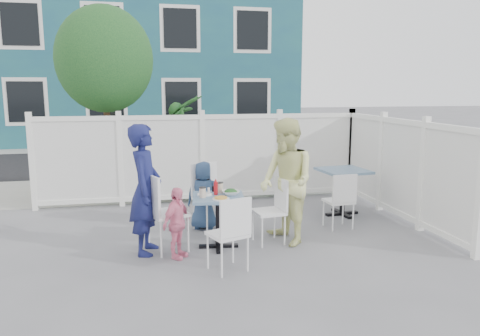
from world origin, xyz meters
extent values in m
plane|color=slate|center=(0.00, 0.00, 0.00)|extent=(80.00, 80.00, 0.00)
cube|color=gray|center=(0.00, 3.80, 0.01)|extent=(24.00, 2.60, 0.01)
cube|color=black|center=(0.00, 7.50, 0.00)|extent=(24.00, 5.00, 0.01)
cube|color=gray|center=(0.00, 10.60, 0.01)|extent=(24.00, 1.60, 0.01)
cube|color=navy|center=(-0.50, 14.00, 3.00)|extent=(11.00, 6.00, 6.00)
cube|color=black|center=(-3.00, 11.02, 1.60)|extent=(1.20, 0.04, 1.40)
cube|color=black|center=(1.00, 11.02, 1.60)|extent=(1.20, 0.04, 1.40)
cube|color=black|center=(-3.00, 11.02, 4.10)|extent=(1.20, 0.04, 1.40)
cube|color=black|center=(1.00, 11.02, 4.10)|extent=(1.20, 0.04, 1.40)
cube|color=white|center=(0.10, 2.40, 0.82)|extent=(5.80, 0.04, 1.40)
cube|color=white|center=(0.10, 2.40, 1.56)|extent=(5.86, 0.08, 0.08)
cube|color=white|center=(0.10, 2.40, 0.06)|extent=(5.86, 0.08, 0.12)
cube|color=white|center=(3.00, 0.60, 0.82)|extent=(0.04, 3.60, 1.40)
cube|color=white|center=(3.00, 0.60, 1.56)|extent=(0.08, 3.66, 0.08)
cube|color=white|center=(3.00, 0.60, 0.06)|extent=(0.08, 3.66, 0.12)
cylinder|color=#382316|center=(-1.60, 3.30, 1.20)|extent=(0.12, 0.12, 2.40)
ellipsoid|color=#113A1C|center=(-1.60, 3.30, 2.60)|extent=(1.80, 1.62, 1.98)
cube|color=gold|center=(-2.26, 4.00, 0.62)|extent=(0.70, 0.52, 1.25)
imported|color=#113A1C|center=(-0.22, 3.10, 0.97)|extent=(1.33, 1.33, 1.94)
imported|color=#113A1C|center=(1.61, 3.00, 0.74)|extent=(1.76, 1.76, 1.48)
cube|color=#47608D|center=(-0.03, -0.12, 0.68)|extent=(0.73, 0.73, 0.04)
cylinder|color=black|center=(-0.03, -0.12, 0.34)|extent=(0.08, 0.08, 0.64)
cube|color=black|center=(-0.03, -0.12, 0.02)|extent=(0.52, 0.14, 0.04)
cube|color=black|center=(-0.03, -0.12, 0.02)|extent=(0.14, 0.52, 0.04)
cube|color=#47608D|center=(2.23, 1.03, 0.74)|extent=(0.79, 0.79, 0.04)
cylinder|color=black|center=(2.23, 1.03, 0.37)|extent=(0.08, 0.08, 0.70)
cube|color=black|center=(2.23, 1.03, 0.02)|extent=(0.57, 0.14, 0.04)
cube|color=black|center=(2.23, 1.03, 0.02)|extent=(0.14, 0.57, 0.04)
cube|color=white|center=(-0.68, -0.10, 0.49)|extent=(0.58, 0.59, 0.04)
cube|color=white|center=(-0.88, -0.17, 0.77)|extent=(0.20, 0.44, 0.49)
cylinder|color=white|center=(-0.58, 0.16, 0.25)|extent=(0.03, 0.03, 0.49)
cylinder|color=white|center=(-0.44, -0.21, 0.25)|extent=(0.03, 0.03, 0.49)
cylinder|color=white|center=(-0.93, 0.02, 0.25)|extent=(0.03, 0.03, 0.49)
cylinder|color=white|center=(-0.79, -0.35, 0.25)|extent=(0.03, 0.03, 0.49)
cube|color=white|center=(0.66, -0.07, 0.43)|extent=(0.43, 0.44, 0.04)
cube|color=white|center=(0.84, -0.05, 0.67)|extent=(0.08, 0.40, 0.43)
cylinder|color=white|center=(0.53, -0.26, 0.21)|extent=(0.02, 0.02, 0.43)
cylinder|color=white|center=(0.48, 0.08, 0.21)|extent=(0.02, 0.02, 0.43)
cylinder|color=white|center=(0.85, -0.22, 0.21)|extent=(0.02, 0.02, 0.43)
cylinder|color=white|center=(0.80, 0.12, 0.21)|extent=(0.02, 0.02, 0.43)
cube|color=white|center=(0.00, 0.66, 0.48)|extent=(0.58, 0.57, 0.04)
cube|color=white|center=(-0.09, 0.84, 0.74)|extent=(0.42, 0.21, 0.48)
cylinder|color=white|center=(0.24, 0.57, 0.24)|extent=(0.03, 0.03, 0.48)
cylinder|color=white|center=(-0.11, 0.42, 0.24)|extent=(0.03, 0.03, 0.48)
cylinder|color=white|center=(0.10, 0.90, 0.24)|extent=(0.03, 0.03, 0.48)
cylinder|color=white|center=(-0.25, 0.75, 0.24)|extent=(0.03, 0.03, 0.48)
cube|color=white|center=(-0.06, -0.90, 0.43)|extent=(0.51, 0.50, 0.04)
cube|color=white|center=(0.01, -1.07, 0.67)|extent=(0.39, 0.17, 0.43)
cylinder|color=white|center=(-0.27, -0.81, 0.21)|extent=(0.02, 0.02, 0.43)
cylinder|color=white|center=(0.05, -0.69, 0.21)|extent=(0.02, 0.02, 0.43)
cylinder|color=white|center=(-0.16, -1.11, 0.21)|extent=(0.02, 0.02, 0.43)
cylinder|color=white|center=(0.16, -1.00, 0.21)|extent=(0.02, 0.02, 0.43)
cube|color=white|center=(1.86, 0.36, 0.41)|extent=(0.41, 0.39, 0.04)
cube|color=white|center=(1.88, 0.19, 0.64)|extent=(0.38, 0.05, 0.41)
cylinder|color=white|center=(1.69, 0.51, 0.21)|extent=(0.02, 0.02, 0.41)
cylinder|color=white|center=(2.02, 0.53, 0.21)|extent=(0.02, 0.02, 0.41)
cylinder|color=white|center=(1.71, 0.20, 0.21)|extent=(0.02, 0.02, 0.41)
cylinder|color=white|center=(2.04, 0.22, 0.21)|extent=(0.02, 0.02, 0.41)
imported|color=#161B50|center=(-0.95, -0.11, 0.82)|extent=(0.51, 0.67, 1.65)
imported|color=#D4DA4A|center=(0.89, -0.12, 0.85)|extent=(0.80, 0.94, 1.69)
imported|color=navy|center=(-0.11, 0.75, 0.51)|extent=(0.56, 0.44, 1.02)
imported|color=pink|center=(-0.59, -0.39, 0.45)|extent=(0.50, 0.54, 0.89)
cylinder|color=white|center=(-0.03, -0.31, 0.70)|extent=(0.22, 0.22, 0.01)
cylinder|color=white|center=(-0.19, -0.02, 0.70)|extent=(0.20, 0.20, 0.01)
imported|color=white|center=(0.14, -0.09, 0.72)|extent=(0.23, 0.23, 0.06)
cylinder|color=beige|center=(-0.24, -0.16, 0.76)|extent=(0.08, 0.08, 0.12)
cylinder|color=beige|center=(0.02, 0.07, 0.76)|extent=(0.09, 0.09, 0.13)
cylinder|color=#AA1017|center=(-0.05, -0.04, 0.78)|extent=(0.05, 0.05, 0.17)
cylinder|color=white|center=(-0.12, 0.09, 0.73)|extent=(0.03, 0.03, 0.07)
cylinder|color=black|center=(-0.06, 0.15, 0.73)|extent=(0.03, 0.03, 0.08)
camera|label=1|loc=(-0.99, -5.96, 2.09)|focal=35.00mm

